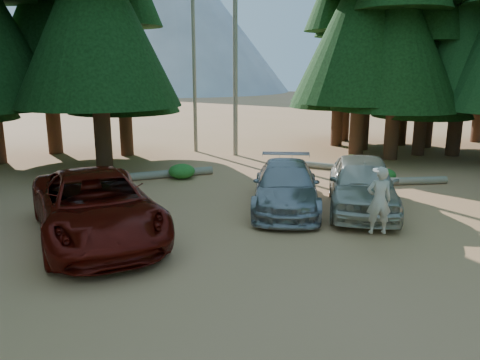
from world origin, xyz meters
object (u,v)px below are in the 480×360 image
(silver_minivan_center, at_px, (286,186))
(log_mid, at_px, (319,165))
(red_pickup, at_px, (96,206))
(frisbee_player, at_px, (379,200))
(log_left, at_px, (160,174))
(silver_minivan_right, at_px, (362,183))
(log_right, at_px, (390,181))

(silver_minivan_center, height_order, log_mid, silver_minivan_center)
(red_pickup, height_order, frisbee_player, frisbee_player)
(silver_minivan_center, xyz_separation_m, log_left, (-4.15, 5.01, -0.59))
(silver_minivan_center, bearing_deg, log_mid, 76.13)
(red_pickup, bearing_deg, silver_minivan_center, 0.89)
(silver_minivan_right, bearing_deg, red_pickup, -151.98)
(frisbee_player, bearing_deg, log_mid, -91.35)
(log_mid, bearing_deg, log_right, -25.16)
(log_left, bearing_deg, frisbee_player, -70.85)
(silver_minivan_center, height_order, frisbee_player, frisbee_player)
(silver_minivan_right, bearing_deg, log_left, 159.04)
(red_pickup, height_order, log_right, red_pickup)
(silver_minivan_center, relative_size, log_mid, 1.47)
(frisbee_player, bearing_deg, silver_minivan_right, -98.32)
(silver_minivan_right, relative_size, frisbee_player, 2.99)
(red_pickup, distance_m, log_right, 11.52)
(frisbee_player, bearing_deg, log_left, -49.26)
(red_pickup, relative_size, silver_minivan_right, 1.24)
(silver_minivan_center, xyz_separation_m, frisbee_player, (1.37, -3.89, 0.56))
(log_mid, bearing_deg, silver_minivan_center, -80.52)
(silver_minivan_center, height_order, silver_minivan_right, silver_minivan_right)
(red_pickup, height_order, log_left, red_pickup)
(silver_minivan_right, distance_m, frisbee_player, 3.49)
(red_pickup, relative_size, log_mid, 1.83)
(silver_minivan_center, bearing_deg, log_right, 39.80)
(silver_minivan_right, xyz_separation_m, log_left, (-6.55, 5.59, -0.72))
(red_pickup, height_order, silver_minivan_right, red_pickup)
(red_pickup, bearing_deg, frisbee_player, -32.48)
(frisbee_player, bearing_deg, silver_minivan_center, -61.63)
(silver_minivan_center, relative_size, log_right, 1.11)
(red_pickup, distance_m, frisbee_player, 7.51)
(silver_minivan_center, distance_m, log_right, 5.46)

